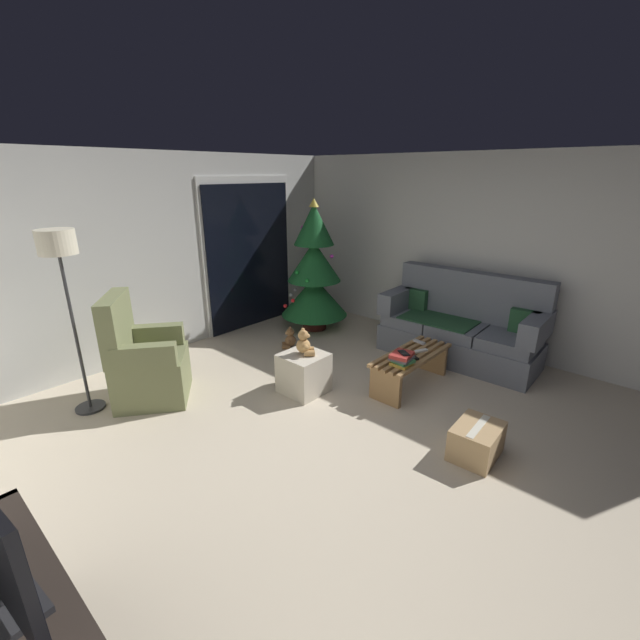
% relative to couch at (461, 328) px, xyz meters
% --- Properties ---
extents(ground_plane, '(7.00, 7.00, 0.00)m').
position_rel_couch_xyz_m(ground_plane, '(-2.32, -0.04, -0.40)').
color(ground_plane, beige).
extents(wall_back, '(5.72, 0.12, 2.50)m').
position_rel_couch_xyz_m(wall_back, '(-2.32, 3.02, 0.85)').
color(wall_back, beige).
rests_on(wall_back, ground).
extents(wall_right, '(0.12, 6.00, 2.50)m').
position_rel_couch_xyz_m(wall_right, '(0.54, -0.04, 0.85)').
color(wall_right, beige).
rests_on(wall_right, ground).
extents(patio_door_frame, '(1.60, 0.02, 2.20)m').
position_rel_couch_xyz_m(patio_door_frame, '(-0.96, 2.94, 0.70)').
color(patio_door_frame, silver).
rests_on(patio_door_frame, ground).
extents(patio_door_glass, '(1.50, 0.02, 2.10)m').
position_rel_couch_xyz_m(patio_door_glass, '(-0.96, 2.93, 0.65)').
color(patio_door_glass, black).
rests_on(patio_door_glass, ground).
extents(couch, '(0.84, 1.96, 1.08)m').
position_rel_couch_xyz_m(couch, '(0.00, 0.00, 0.00)').
color(couch, slate).
rests_on(couch, ground).
extents(coffee_table, '(1.10, 0.40, 0.39)m').
position_rel_couch_xyz_m(coffee_table, '(-1.09, 0.06, -0.14)').
color(coffee_table, '#9E7547').
rests_on(coffee_table, ground).
extents(remote_white, '(0.16, 0.11, 0.02)m').
position_rel_couch_xyz_m(remote_white, '(-0.98, 0.01, 0.00)').
color(remote_white, silver).
rests_on(remote_white, coffee_table).
extents(remote_black, '(0.11, 0.16, 0.02)m').
position_rel_couch_xyz_m(remote_black, '(-1.18, -0.01, 0.00)').
color(remote_black, black).
rests_on(remote_black, coffee_table).
extents(remote_silver, '(0.07, 0.16, 0.02)m').
position_rel_couch_xyz_m(remote_silver, '(-0.77, 0.15, 0.00)').
color(remote_silver, '#ADADB2').
rests_on(remote_silver, coffee_table).
extents(book_stack, '(0.26, 0.23, 0.13)m').
position_rel_couch_xyz_m(book_stack, '(-1.41, -0.01, 0.06)').
color(book_stack, '#B79333').
rests_on(book_stack, coffee_table).
extents(cell_phone, '(0.13, 0.16, 0.01)m').
position_rel_couch_xyz_m(cell_phone, '(-1.40, -0.02, 0.12)').
color(cell_phone, black).
rests_on(cell_phone, book_stack).
extents(christmas_tree, '(0.98, 0.98, 1.92)m').
position_rel_couch_xyz_m(christmas_tree, '(-0.46, 2.09, 0.45)').
color(christmas_tree, '#4C1E19').
rests_on(christmas_tree, ground).
extents(armchair, '(0.96, 0.96, 1.13)m').
position_rel_couch_xyz_m(armchair, '(-3.17, 1.94, 0.00)').
color(armchair, olive).
rests_on(armchair, ground).
extents(floor_lamp, '(0.32, 0.32, 1.78)m').
position_rel_couch_xyz_m(floor_lamp, '(-3.67, 2.19, 1.11)').
color(floor_lamp, '#2D2D30').
rests_on(floor_lamp, ground).
extents(ottoman, '(0.44, 0.44, 0.43)m').
position_rel_couch_xyz_m(ottoman, '(-1.97, 0.84, -0.18)').
color(ottoman, beige).
rests_on(ottoman, ground).
extents(teddy_bear_honey, '(0.22, 0.21, 0.29)m').
position_rel_couch_xyz_m(teddy_bear_honey, '(-1.96, 0.84, 0.15)').
color(teddy_bear_honey, tan).
rests_on(teddy_bear_honey, ottoman).
extents(teddy_bear_chestnut_by_tree, '(0.22, 0.21, 0.29)m').
position_rel_couch_xyz_m(teddy_bear_chestnut_by_tree, '(-1.24, 1.82, -0.28)').
color(teddy_bear_chestnut_by_tree, brown).
rests_on(teddy_bear_chestnut_by_tree, ground).
extents(cardboard_box_taped_mid_floor, '(0.47, 0.36, 0.29)m').
position_rel_couch_xyz_m(cardboard_box_taped_mid_floor, '(-1.80, -0.99, -0.26)').
color(cardboard_box_taped_mid_floor, tan).
rests_on(cardboard_box_taped_mid_floor, ground).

